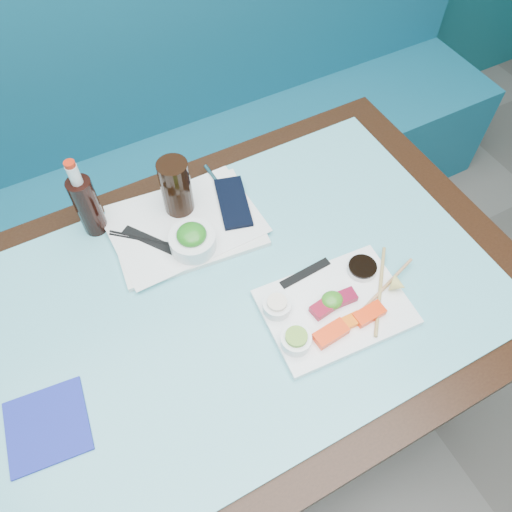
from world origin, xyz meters
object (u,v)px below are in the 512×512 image
dining_table (230,318)px  seaweed_bowl (193,242)px  blue_napkin (47,426)px  booth_bench (134,177)px  serving_tray (185,225)px  cola_bottle_body (88,206)px  sashimi_plate (335,308)px  cola_glass (176,187)px

dining_table → seaweed_bowl: (-0.01, 0.16, 0.13)m
dining_table → blue_napkin: 0.46m
booth_bench → serving_tray: booth_bench is taller
booth_bench → cola_bottle_body: bearing=-111.8°
seaweed_bowl → booth_bench: bearing=89.0°
booth_bench → serving_tray: bearing=-90.2°
seaweed_bowl → blue_napkin: 0.50m
dining_table → blue_napkin: bearing=-168.6°
sashimi_plate → seaweed_bowl: 0.37m
cola_glass → seaweed_bowl: bearing=-98.7°
cola_glass → cola_bottle_body: size_ratio=0.93×
blue_napkin → seaweed_bowl: bearing=30.3°
dining_table → serving_tray: 0.26m
booth_bench → seaweed_bowl: 0.80m
serving_tray → cola_bottle_body: bearing=158.4°
serving_tray → seaweed_bowl: size_ratio=3.18×
cola_glass → cola_bottle_body: 0.21m
seaweed_bowl → blue_napkin: bearing=-149.7°
seaweed_bowl → blue_napkin: seaweed_bowl is taller
sashimi_plate → cola_bottle_body: size_ratio=1.90×
booth_bench → cola_bottle_body: size_ratio=18.04×
cola_glass → blue_napkin: cola_glass is taller
sashimi_plate → serving_tray: bearing=122.7°
dining_table → cola_bottle_body: (-0.20, 0.34, 0.17)m
cola_glass → blue_napkin: (-0.45, -0.38, -0.09)m
serving_tray → seaweed_bowl: 0.08m
seaweed_bowl → cola_bottle_body: bearing=136.3°
sashimi_plate → seaweed_bowl: seaweed_bowl is taller
dining_table → cola_bottle_body: cola_bottle_body is taller
blue_napkin → cola_bottle_body: bearing=60.8°
sashimi_plate → cola_glass: cola_glass is taller
booth_bench → seaweed_bowl: (-0.01, -0.68, 0.42)m
cola_bottle_body → blue_napkin: size_ratio=1.07×
serving_tray → blue_napkin: (-0.44, -0.32, -0.00)m
sashimi_plate → cola_bottle_body: (-0.40, 0.48, 0.08)m
dining_table → blue_napkin: size_ratio=9.04×
booth_bench → sashimi_plate: (0.20, -0.98, 0.39)m
booth_bench → cola_bottle_body: (-0.20, -0.50, 0.47)m
dining_table → sashimi_plate: (0.20, -0.14, 0.10)m
dining_table → seaweed_bowl: size_ratio=12.53×
serving_tray → cola_bottle_body: (-0.20, 0.10, 0.08)m
booth_bench → dining_table: size_ratio=2.14×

